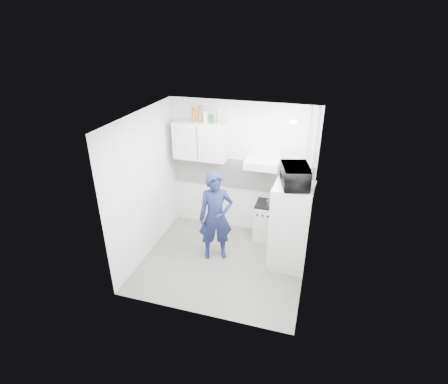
# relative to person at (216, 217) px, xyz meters

# --- Properties ---
(floor) EXTENTS (2.80, 2.80, 0.00)m
(floor) POSITION_rel_person_xyz_m (0.17, -0.17, -0.82)
(floor) COLOR slate
(floor) RESTS_ON ground
(ceiling) EXTENTS (2.80, 2.80, 0.00)m
(ceiling) POSITION_rel_person_xyz_m (0.17, -0.17, 1.78)
(ceiling) COLOR white
(ceiling) RESTS_ON wall_back
(wall_back) EXTENTS (2.80, 0.00, 2.80)m
(wall_back) POSITION_rel_person_xyz_m (0.17, 1.08, 0.48)
(wall_back) COLOR silver
(wall_back) RESTS_ON floor
(wall_left) EXTENTS (0.00, 2.60, 2.60)m
(wall_left) POSITION_rel_person_xyz_m (-1.23, -0.17, 0.48)
(wall_left) COLOR silver
(wall_left) RESTS_ON floor
(wall_right) EXTENTS (0.00, 2.60, 2.60)m
(wall_right) POSITION_rel_person_xyz_m (1.57, -0.17, 0.48)
(wall_right) COLOR silver
(wall_right) RESTS_ON floor
(person) EXTENTS (0.70, 0.60, 1.63)m
(person) POSITION_rel_person_xyz_m (0.00, 0.00, 0.00)
(person) COLOR #161B41
(person) RESTS_ON floor
(stove) EXTENTS (0.46, 0.46, 0.74)m
(stove) POSITION_rel_person_xyz_m (0.77, 0.83, -0.45)
(stove) COLOR silver
(stove) RESTS_ON floor
(fridge) EXTENTS (0.66, 0.66, 1.52)m
(fridge) POSITION_rel_person_xyz_m (1.27, 0.13, -0.06)
(fridge) COLOR white
(fridge) RESTS_ON floor
(stove_top) EXTENTS (0.44, 0.44, 0.03)m
(stove_top) POSITION_rel_person_xyz_m (0.77, 0.83, -0.06)
(stove_top) COLOR black
(stove_top) RESTS_ON stove
(saucepan) EXTENTS (0.15, 0.15, 0.09)m
(saucepan) POSITION_rel_person_xyz_m (0.82, 0.81, -0.01)
(saucepan) COLOR silver
(saucepan) RESTS_ON stove_top
(microwave) EXTENTS (0.69, 0.55, 0.33)m
(microwave) POSITION_rel_person_xyz_m (1.27, 0.13, 0.87)
(microwave) COLOR black
(microwave) RESTS_ON fridge
(bottle_c) EXTENTS (0.06, 0.06, 0.26)m
(bottle_c) POSITION_rel_person_xyz_m (-0.70, 0.91, 1.51)
(bottle_c) COLOR brown
(bottle_c) RESTS_ON upper_cabinet
(bottle_d) EXTENTS (0.07, 0.07, 0.30)m
(bottle_d) POSITION_rel_person_xyz_m (-0.58, 0.91, 1.53)
(bottle_d) COLOR brown
(bottle_d) RESTS_ON upper_cabinet
(canister_a) EXTENTS (0.09, 0.09, 0.22)m
(canister_a) POSITION_rel_person_xyz_m (-0.47, 0.91, 1.49)
(canister_a) COLOR #B2B7BC
(canister_a) RESTS_ON upper_cabinet
(canister_b) EXTENTS (0.08, 0.08, 0.15)m
(canister_b) POSITION_rel_person_xyz_m (-0.36, 0.91, 1.46)
(canister_b) COLOR #144C1E
(canister_b) RESTS_ON upper_cabinet
(bottle_e) EXTENTS (0.07, 0.07, 0.28)m
(bottle_e) POSITION_rel_person_xyz_m (-0.23, 0.91, 1.52)
(bottle_e) COLOR silver
(bottle_e) RESTS_ON upper_cabinet
(upper_cabinet) EXTENTS (1.00, 0.35, 0.70)m
(upper_cabinet) POSITION_rel_person_xyz_m (-0.58, 0.91, 1.03)
(upper_cabinet) COLOR white
(upper_cabinet) RESTS_ON wall_back
(range_hood) EXTENTS (0.60, 0.50, 0.14)m
(range_hood) POSITION_rel_person_xyz_m (0.62, 0.83, 0.75)
(range_hood) COLOR silver
(range_hood) RESTS_ON wall_back
(backsplash) EXTENTS (2.74, 0.03, 0.60)m
(backsplash) POSITION_rel_person_xyz_m (0.17, 1.07, 0.38)
(backsplash) COLOR white
(backsplash) RESTS_ON wall_back
(pipe_a) EXTENTS (0.05, 0.05, 2.60)m
(pipe_a) POSITION_rel_person_xyz_m (1.47, 1.00, 0.48)
(pipe_a) COLOR silver
(pipe_a) RESTS_ON floor
(pipe_b) EXTENTS (0.04, 0.04, 2.60)m
(pipe_b) POSITION_rel_person_xyz_m (1.35, 1.00, 0.48)
(pipe_b) COLOR silver
(pipe_b) RESTS_ON floor
(ceiling_spot_fixture) EXTENTS (0.10, 0.10, 0.02)m
(ceiling_spot_fixture) POSITION_rel_person_xyz_m (1.17, 0.03, 1.75)
(ceiling_spot_fixture) COLOR white
(ceiling_spot_fixture) RESTS_ON ceiling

